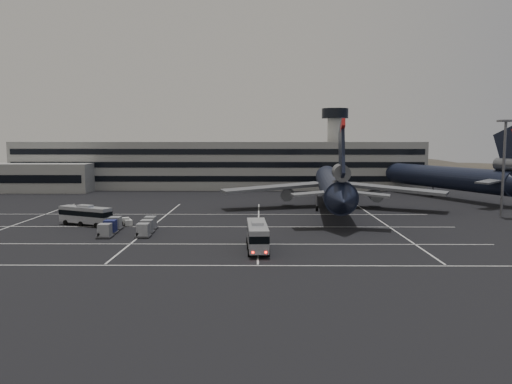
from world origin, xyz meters
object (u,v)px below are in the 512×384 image
(tug_a, at_px, (107,216))
(bus_near, at_px, (257,234))
(trijet_main, at_px, (333,185))
(uld_cluster, at_px, (129,227))
(bus_far, at_px, (85,214))

(tug_a, bearing_deg, bus_near, -42.87)
(trijet_main, height_order, uld_cluster, trijet_main)
(uld_cluster, bearing_deg, bus_near, -29.93)
(bus_far, distance_m, tug_a, 6.64)
(bus_near, relative_size, bus_far, 1.10)
(bus_near, distance_m, tug_a, 37.31)
(bus_far, xyz_separation_m, tug_a, (1.79, 6.26, -1.29))
(trijet_main, xyz_separation_m, bus_far, (-44.86, -18.81, -3.32))
(uld_cluster, bearing_deg, bus_far, 142.69)
(trijet_main, bearing_deg, bus_far, -152.38)
(bus_far, relative_size, tug_a, 4.37)
(trijet_main, relative_size, uld_cluster, 5.92)
(trijet_main, distance_m, bus_near, 40.66)
(tug_a, distance_m, uld_cluster, 15.26)
(uld_cluster, bearing_deg, trijet_main, 35.99)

